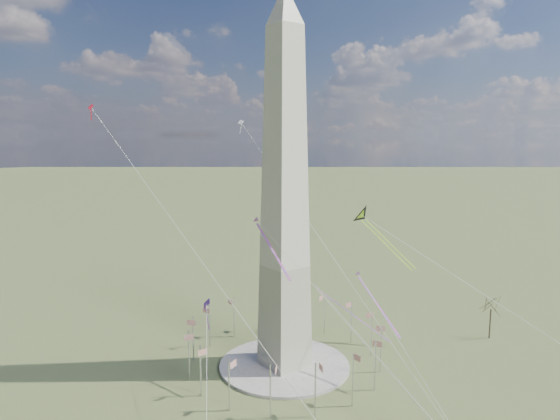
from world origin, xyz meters
TOP-DOWN VIEW (x-y plane):
  - ground at (0.00, 0.00)m, footprint 2000.00×2000.00m
  - plaza at (0.00, 0.00)m, footprint 36.00×36.00m
  - washington_monument at (0.00, 0.00)m, footprint 15.56×15.56m
  - flagpole_ring at (-0.00, -0.00)m, footprint 54.40×54.40m
  - tree_near at (63.25, -24.07)m, footprint 8.15×8.15m
  - kite_delta_black at (35.21, 4.26)m, footprint 8.28×21.56m
  - kite_diamond_purple at (-21.96, 3.49)m, footprint 2.18×2.95m
  - kite_streamer_left at (15.96, -17.16)m, footprint 4.42×18.44m
  - kite_streamer_mid at (-6.58, -1.39)m, footprint 3.94×18.82m
  - kite_streamer_right at (24.62, 3.35)m, footprint 14.49×20.74m
  - kite_small_red at (-39.02, 32.00)m, footprint 1.14×1.74m
  - kite_small_white at (13.84, 42.00)m, footprint 1.60×1.62m

SIDE VIEW (x-z plane):
  - ground at x=0.00m, z-range 0.00..0.00m
  - plaza at x=0.00m, z-range 0.00..0.80m
  - flagpole_ring at x=0.00m, z-range 0.77..13.77m
  - tree_near at x=63.25m, z-range 3.04..17.31m
  - kite_streamer_right at x=24.62m, z-range 3.28..19.77m
  - kite_diamond_purple at x=-21.96m, z-range 16.58..25.20m
  - kite_streamer_left at x=15.96m, z-range 15.06..27.80m
  - kite_streamer_mid at x=-6.58m, z-range 30.03..42.99m
  - kite_delta_black at x=35.21m, z-range 28.72..46.36m
  - washington_monument at x=0.00m, z-range -2.05..97.95m
  - kite_small_white at x=13.84m, z-range 65.05..69.70m
  - kite_small_red at x=-39.02m, z-range 68.20..72.46m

